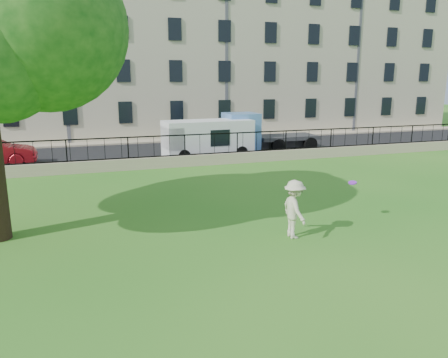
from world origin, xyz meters
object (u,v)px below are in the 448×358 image
object	(u,v)px
man	(294,209)
frisbee	(352,183)
white_van	(208,139)
blue_truck	(269,132)

from	to	relation	value
man	frisbee	bearing A→B (deg)	-73.08
frisbee	white_van	size ratio (longest dim) A/B	0.05
man	blue_truck	size ratio (longest dim) A/B	0.29
frisbee	white_van	distance (m)	13.35
man	white_van	distance (m)	14.12
frisbee	blue_truck	size ratio (longest dim) A/B	0.05
white_van	blue_truck	distance (m)	4.61
man	white_van	world-z (taller)	white_van
blue_truck	white_van	bearing A→B (deg)	-167.48
frisbee	blue_truck	bearing A→B (deg)	76.08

